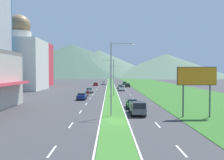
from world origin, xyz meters
TOP-DOWN VIEW (x-y plane):
  - ground_plane at (0.00, 0.00)m, footprint 600.00×600.00m
  - grass_median at (0.00, 60.00)m, footprint 3.20×240.00m
  - grass_verge_right at (20.60, 60.00)m, footprint 24.00×240.00m
  - lane_dash_left_1 at (-5.10, -10.96)m, footprint 0.16×2.80m
  - lane_dash_left_2 at (-5.10, -1.93)m, footprint 0.16×2.80m
  - lane_dash_left_3 at (-5.10, 7.11)m, footprint 0.16×2.80m
  - lane_dash_left_4 at (-5.10, 16.15)m, footprint 0.16×2.80m
  - lane_dash_left_5 at (-5.10, 25.18)m, footprint 0.16×2.80m
  - lane_dash_left_6 at (-5.10, 34.22)m, footprint 0.16×2.80m
  - lane_dash_left_7 at (-5.10, 43.26)m, footprint 0.16×2.80m
  - lane_dash_left_8 at (-5.10, 52.29)m, footprint 0.16×2.80m
  - lane_dash_left_9 at (-5.10, 61.33)m, footprint 0.16×2.80m
  - lane_dash_left_10 at (-5.10, 70.36)m, footprint 0.16×2.80m
  - lane_dash_left_11 at (-5.10, 79.40)m, footprint 0.16×2.80m
  - lane_dash_left_12 at (-5.10, 88.44)m, footprint 0.16×2.80m
  - lane_dash_left_13 at (-5.10, 97.47)m, footprint 0.16×2.80m
  - lane_dash_right_1 at (5.10, -10.96)m, footprint 0.16×2.80m
  - lane_dash_right_2 at (5.10, -1.93)m, footprint 0.16×2.80m
  - lane_dash_right_3 at (5.10, 7.11)m, footprint 0.16×2.80m
  - lane_dash_right_4 at (5.10, 16.15)m, footprint 0.16×2.80m
  - lane_dash_right_5 at (5.10, 25.18)m, footprint 0.16×2.80m
  - lane_dash_right_6 at (5.10, 34.22)m, footprint 0.16×2.80m
  - lane_dash_right_7 at (5.10, 43.26)m, footprint 0.16×2.80m
  - lane_dash_right_8 at (5.10, 52.29)m, footprint 0.16×2.80m
  - lane_dash_right_9 at (5.10, 61.33)m, footprint 0.16×2.80m
  - lane_dash_right_10 at (5.10, 70.36)m, footprint 0.16×2.80m
  - lane_dash_right_11 at (5.10, 79.40)m, footprint 0.16×2.80m
  - lane_dash_right_12 at (5.10, 88.44)m, footprint 0.16×2.80m
  - lane_dash_right_13 at (5.10, 97.47)m, footprint 0.16×2.80m
  - edge_line_median_left at (-1.75, 60.00)m, footprint 0.16×240.00m
  - edge_line_median_right at (1.75, 60.00)m, footprint 0.16×240.00m
  - domed_building at (-31.49, 52.29)m, footprint 15.59×15.59m
  - midrise_colored at (-34.26, 76.31)m, footprint 13.79×13.79m
  - hill_far_left at (-48.79, 273.58)m, footprint 220.66×220.66m
  - hill_far_center at (-13.38, 250.21)m, footprint 147.68×147.68m
  - hill_far_right at (60.18, 221.76)m, footprint 134.50×134.50m
  - street_lamp_near at (-0.01, 3.55)m, footprint 3.33×0.45m
  - street_lamp_mid at (0.13, 30.45)m, footprint 3.13×0.31m
  - street_lamp_far at (-0.09, 57.34)m, footprint 2.83×0.33m
  - billboard_roadside at (11.32, 2.47)m, footprint 5.44×0.28m
  - car_0 at (6.89, 85.06)m, footprint 1.97×4.30m
  - car_1 at (-6.56, 40.50)m, footprint 2.01×4.21m
  - car_2 at (3.48, 48.43)m, footprint 1.94×4.71m
  - car_3 at (3.43, 58.01)m, footprint 1.86×4.65m
  - car_4 at (-3.44, 85.34)m, footprint 1.96×4.78m
  - car_5 at (-6.82, 76.38)m, footprint 1.94×4.76m
  - car_6 at (6.87, 67.08)m, footprint 1.90×4.18m
  - car_7 at (-6.83, 23.24)m, footprint 1.97×4.26m
  - car_8 at (3.30, 10.87)m, footprint 1.91×4.24m
  - pickup_truck_0 at (3.51, 4.70)m, footprint 2.18×5.40m
  - motorcycle_rider at (-6.11, 30.68)m, footprint 0.36×2.00m

SIDE VIEW (x-z plane):
  - ground_plane at x=0.00m, z-range 0.00..0.00m
  - lane_dash_left_1 at x=-5.10m, z-range 0.00..0.01m
  - lane_dash_left_2 at x=-5.10m, z-range 0.00..0.01m
  - lane_dash_left_3 at x=-5.10m, z-range 0.00..0.01m
  - lane_dash_left_4 at x=-5.10m, z-range 0.00..0.01m
  - lane_dash_left_5 at x=-5.10m, z-range 0.00..0.01m
  - lane_dash_left_6 at x=-5.10m, z-range 0.00..0.01m
  - lane_dash_left_7 at x=-5.10m, z-range 0.00..0.01m
  - lane_dash_left_8 at x=-5.10m, z-range 0.00..0.01m
  - lane_dash_left_9 at x=-5.10m, z-range 0.00..0.01m
  - lane_dash_left_10 at x=-5.10m, z-range 0.00..0.01m
  - lane_dash_left_11 at x=-5.10m, z-range 0.00..0.01m
  - lane_dash_left_12 at x=-5.10m, z-range 0.00..0.01m
  - lane_dash_left_13 at x=-5.10m, z-range 0.00..0.01m
  - lane_dash_right_1 at x=5.10m, z-range 0.00..0.01m
  - lane_dash_right_2 at x=5.10m, z-range 0.00..0.01m
  - lane_dash_right_3 at x=5.10m, z-range 0.00..0.01m
  - lane_dash_right_4 at x=5.10m, z-range 0.00..0.01m
  - lane_dash_right_5 at x=5.10m, z-range 0.00..0.01m
  - lane_dash_right_6 at x=5.10m, z-range 0.00..0.01m
  - lane_dash_right_7 at x=5.10m, z-range 0.00..0.01m
  - lane_dash_right_8 at x=5.10m, z-range 0.00..0.01m
  - lane_dash_right_9 at x=5.10m, z-range 0.00..0.01m
  - lane_dash_right_10 at x=5.10m, z-range 0.00..0.01m
  - lane_dash_right_11 at x=5.10m, z-range 0.00..0.01m
  - lane_dash_right_12 at x=5.10m, z-range 0.00..0.01m
  - lane_dash_right_13 at x=5.10m, z-range 0.00..0.01m
  - edge_line_median_left at x=-1.75m, z-range 0.00..0.01m
  - edge_line_median_right at x=1.75m, z-range 0.00..0.01m
  - grass_median at x=0.00m, z-range 0.00..0.06m
  - grass_verge_right at x=20.60m, z-range 0.00..0.06m
  - car_1 at x=-6.56m, z-range 0.02..1.45m
  - car_0 at x=6.89m, z-range 0.01..1.47m
  - motorcycle_rider at x=-6.11m, z-range -0.15..1.65m
  - car_3 at x=3.43m, z-range 0.03..1.47m
  - car_5 at x=-6.82m, z-range 0.02..1.49m
  - car_4 at x=-3.44m, z-range 0.03..1.49m
  - car_2 at x=3.48m, z-range 0.01..1.53m
  - car_6 at x=6.87m, z-range 0.01..1.55m
  - car_7 at x=-6.83m, z-range 0.03..1.55m
  - car_8 at x=3.30m, z-range 0.01..1.57m
  - pickup_truck_0 at x=3.51m, z-range -0.02..1.98m
  - street_lamp_far at x=-0.09m, z-range 0.68..9.41m
  - billboard_roadside at x=11.32m, z-range 1.85..8.80m
  - street_lamp_mid at x=0.13m, z-range 0.72..10.11m
  - street_lamp_near at x=-0.01m, z-range 0.76..11.11m
  - midrise_colored at x=-34.26m, z-range 0.00..18.96m
  - domed_building at x=-31.49m, z-range -2.89..23.00m
  - hill_far_right at x=60.18m, z-range 0.00..25.45m
  - hill_far_center at x=-13.38m, z-range 0.00..31.90m
  - hill_far_left at x=-48.79m, z-range 0.00..41.79m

